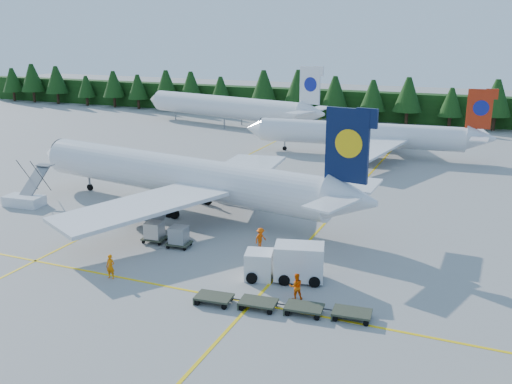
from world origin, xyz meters
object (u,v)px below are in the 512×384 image
at_px(airliner_red, 355,134).
at_px(service_truck, 285,262).
at_px(airliner_navy, 171,175).
at_px(airstairs, 26,198).

distance_m(airliner_red, service_truck, 47.61).
distance_m(airliner_navy, service_truck, 22.04).
bearing_deg(service_truck, airliner_navy, 129.44).
height_order(airstairs, service_truck, airstairs).
bearing_deg(airliner_navy, airliner_red, 79.84).
height_order(airliner_navy, airstairs, airliner_navy).
bearing_deg(airliner_red, airliner_navy, -114.31).
xyz_separation_m(airliner_navy, service_truck, (17.76, -12.85, -2.27)).
relative_size(airstairs, service_truck, 0.94).
bearing_deg(airliner_navy, service_truck, -26.51).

